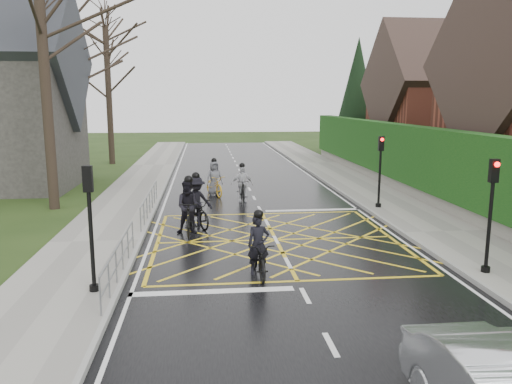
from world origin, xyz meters
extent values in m
plane|color=black|center=(0.00, 0.00, 0.00)|extent=(120.00, 120.00, 0.00)
cube|color=black|center=(0.00, 0.00, 0.01)|extent=(9.00, 80.00, 0.01)
cube|color=gray|center=(6.00, 0.00, 0.07)|extent=(3.00, 80.00, 0.15)
cube|color=gray|center=(-6.00, 0.00, 0.07)|extent=(3.00, 80.00, 0.15)
cube|color=slate|center=(7.75, 6.00, 0.35)|extent=(0.50, 38.00, 0.70)
cube|color=#103C11|center=(7.75, 6.00, 2.10)|extent=(0.90, 38.00, 2.80)
cube|color=brown|center=(14.75, 18.00, 3.00)|extent=(9.00, 8.00, 6.00)
cube|color=#33241E|center=(14.75, 18.00, 5.90)|extent=(9.80, 8.80, 8.80)
cube|color=brown|center=(17.45, 18.00, 8.50)|extent=(0.70, 0.70, 1.60)
cylinder|color=black|center=(10.75, 26.00, 0.60)|extent=(0.50, 0.50, 1.20)
cone|color=black|center=(10.75, 26.00, 5.00)|extent=(4.60, 4.60, 10.00)
cylinder|color=black|center=(-9.00, 6.00, 5.50)|extent=(0.44, 0.44, 11.00)
cylinder|color=black|center=(-10.00, 14.00, 6.00)|extent=(0.44, 0.44, 12.00)
cylinder|color=black|center=(-9.30, 22.00, 5.00)|extent=(0.44, 0.44, 10.00)
cylinder|color=slate|center=(-4.65, -3.50, 1.00)|extent=(0.05, 5.00, 0.05)
cylinder|color=slate|center=(-4.65, -3.50, 0.55)|extent=(0.04, 5.00, 0.04)
cylinder|color=slate|center=(-4.65, -6.00, 0.50)|extent=(0.04, 0.04, 1.00)
cylinder|color=slate|center=(-4.65, -1.00, 0.50)|extent=(0.04, 0.04, 1.00)
cylinder|color=slate|center=(-4.65, 4.00, 1.00)|extent=(0.05, 6.00, 0.05)
cylinder|color=slate|center=(-4.65, 4.00, 0.55)|extent=(0.04, 6.00, 0.04)
cylinder|color=slate|center=(-4.65, 1.00, 0.50)|extent=(0.04, 0.04, 1.00)
cylinder|color=slate|center=(-4.65, 7.00, 0.50)|extent=(0.04, 0.04, 1.00)
cylinder|color=black|center=(5.10, 4.20, 1.50)|extent=(0.10, 0.10, 3.00)
cylinder|color=black|center=(5.10, 4.20, 0.15)|extent=(0.24, 0.24, 0.30)
cube|color=black|center=(5.10, 4.20, 2.90)|extent=(0.22, 0.16, 0.62)
sphere|color=#FF0C0C|center=(5.10, 4.08, 3.08)|extent=(0.14, 0.14, 0.14)
cylinder|color=black|center=(5.10, -4.20, 1.50)|extent=(0.10, 0.10, 3.00)
cylinder|color=black|center=(5.10, -4.20, 0.15)|extent=(0.24, 0.24, 0.30)
cube|color=black|center=(5.10, -4.20, 2.90)|extent=(0.22, 0.16, 0.62)
sphere|color=#FF0C0C|center=(5.10, -4.32, 3.08)|extent=(0.14, 0.14, 0.14)
cylinder|color=black|center=(-5.10, -4.50, 1.50)|extent=(0.10, 0.10, 3.00)
cylinder|color=black|center=(-5.10, -4.50, 0.15)|extent=(0.24, 0.24, 0.30)
cube|color=black|center=(-5.10, -4.50, 2.90)|extent=(0.22, 0.16, 0.62)
sphere|color=#FF0C0C|center=(-5.10, -4.38, 3.08)|extent=(0.14, 0.14, 0.14)
imported|color=black|center=(-0.97, -3.42, 0.49)|extent=(0.78, 1.91, 0.98)
imported|color=black|center=(-0.97, -3.32, 0.83)|extent=(0.64, 0.44, 1.67)
sphere|color=black|center=(-0.97, -3.32, 1.69)|extent=(0.26, 0.26, 0.26)
imported|color=black|center=(-2.96, 1.09, 0.63)|extent=(0.65, 2.12, 1.26)
imported|color=black|center=(-2.96, 1.19, 0.97)|extent=(0.96, 0.76, 1.93)
sphere|color=black|center=(-2.96, 1.19, 1.95)|extent=(0.30, 0.30, 0.30)
imported|color=black|center=(-2.72, 2.15, 0.56)|extent=(1.57, 2.25, 1.12)
imported|color=black|center=(-2.72, 2.25, 0.95)|extent=(1.41, 1.16, 1.90)
sphere|color=black|center=(-2.72, 2.25, 1.92)|extent=(0.30, 0.30, 0.30)
imported|color=black|center=(-0.64, 6.58, 0.56)|extent=(0.54, 1.85, 1.11)
imported|color=silver|center=(-0.64, 6.68, 0.85)|extent=(1.00, 0.43, 1.70)
sphere|color=black|center=(-0.64, 6.68, 1.72)|extent=(0.27, 0.27, 0.27)
imported|color=gold|center=(-1.91, 8.33, 0.51)|extent=(1.32, 2.06, 1.02)
imported|color=#54565C|center=(-1.91, 8.43, 0.87)|extent=(0.99, 0.82, 1.74)
sphere|color=black|center=(-1.91, 8.43, 1.76)|extent=(0.27, 0.27, 0.27)
camera|label=1|loc=(-2.39, -16.32, 4.69)|focal=35.00mm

